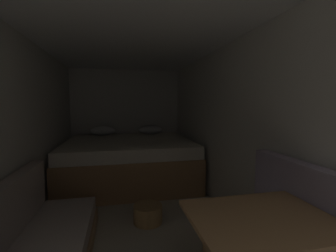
{
  "coord_description": "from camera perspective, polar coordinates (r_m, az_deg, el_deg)",
  "views": [
    {
      "loc": [
        -0.17,
        -0.34,
        1.35
      ],
      "look_at": [
        0.47,
        2.59,
        1.06
      ],
      "focal_mm": 24.54,
      "sensor_mm": 36.0,
      "label": 1
    }
  ],
  "objects": [
    {
      "name": "ground_plane",
      "position": [
        2.76,
        -7.89,
        -23.81
      ],
      "size": [
        7.05,
        7.05,
        0.0
      ],
      "primitive_type": "plane",
      "color": "#A39984"
    },
    {
      "name": "wall_back",
      "position": [
        4.96,
        -10.28,
        1.74
      ],
      "size": [
        2.33,
        0.05,
        2.06
      ],
      "primitive_type": "cube",
      "color": "silver",
      "rests_on": "ground"
    },
    {
      "name": "wall_left",
      "position": [
        2.61,
        -34.02,
        -2.45
      ],
      "size": [
        0.05,
        5.05,
        2.06
      ],
      "primitive_type": "cube",
      "color": "silver",
      "rests_on": "ground"
    },
    {
      "name": "wall_right",
      "position": [
        2.75,
        16.18,
        -1.36
      ],
      "size": [
        0.05,
        5.05,
        2.06
      ],
      "primitive_type": "cube",
      "color": "silver",
      "rests_on": "ground"
    },
    {
      "name": "ceiling_slab",
      "position": [
        2.52,
        -8.57,
        22.46
      ],
      "size": [
        2.33,
        5.05,
        0.05
      ],
      "primitive_type": "cube",
      "color": "white",
      "rests_on": "wall_left"
    },
    {
      "name": "bed",
      "position": [
        4.09,
        -9.65,
        -8.4
      ],
      "size": [
        2.11,
        1.83,
        0.91
      ],
      "color": "#9E7247",
      "rests_on": "ground"
    },
    {
      "name": "dinette_table",
      "position": [
        1.48,
        22.1,
        -23.64
      ],
      "size": [
        0.77,
        0.59,
        0.74
      ],
      "color": "#9E7247",
      "rests_on": "ground"
    },
    {
      "name": "wicker_basket",
      "position": [
        2.81,
        -5.02,
        -20.87
      ],
      "size": [
        0.33,
        0.33,
        0.2
      ],
      "color": "olive",
      "rests_on": "ground"
    }
  ]
}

